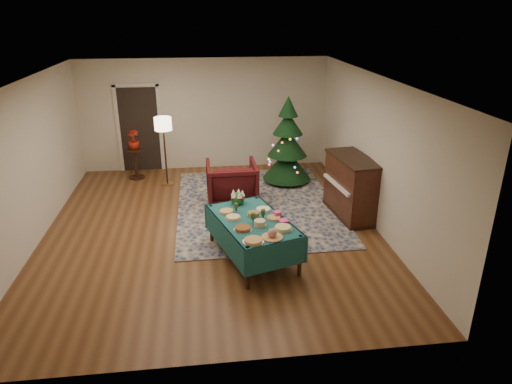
{
  "coord_description": "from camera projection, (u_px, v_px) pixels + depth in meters",
  "views": [
    {
      "loc": [
        -0.12,
        -7.63,
        3.78
      ],
      "look_at": [
        0.76,
        -0.47,
        0.86
      ],
      "focal_mm": 32.0,
      "sensor_mm": 36.0,
      "label": 1
    }
  ],
  "objects": [
    {
      "name": "platter_7",
      "position": [
        253.0,
        214.0,
        7.31
      ],
      "size": [
        0.22,
        0.22,
        0.07
      ],
      "color": "silver",
      "rests_on": "buffet_table"
    },
    {
      "name": "goblet_1",
      "position": [
        263.0,
        214.0,
        7.19
      ],
      "size": [
        0.07,
        0.07,
        0.16
      ],
      "color": "#2D471E",
      "rests_on": "buffet_table"
    },
    {
      "name": "platter_1",
      "position": [
        272.0,
        234.0,
        6.6
      ],
      "size": [
        0.32,
        0.32,
        0.15
      ],
      "color": "silver",
      "rests_on": "buffet_table"
    },
    {
      "name": "side_table",
      "position": [
        136.0,
        164.0,
        10.78
      ],
      "size": [
        0.4,
        0.4,
        0.71
      ],
      "color": "black",
      "rests_on": "ground"
    },
    {
      "name": "platter_6",
      "position": [
        233.0,
        218.0,
        7.21
      ],
      "size": [
        0.26,
        0.26,
        0.05
      ],
      "color": "silver",
      "rests_on": "buffet_table"
    },
    {
      "name": "napkin_stack",
      "position": [
        283.0,
        221.0,
        7.1
      ],
      "size": [
        0.17,
        0.17,
        0.04
      ],
      "primitive_type": "cube",
      "rotation": [
        0.0,
        0.0,
        0.3
      ],
      "color": "#EE4285",
      "rests_on": "buffet_table"
    },
    {
      "name": "potted_plant",
      "position": [
        134.0,
        144.0,
        10.59
      ],
      "size": [
        0.25,
        0.45,
        0.25
      ],
      "primitive_type": "imported",
      "color": "#9F1A0B",
      "rests_on": "side_table"
    },
    {
      "name": "centerpiece",
      "position": [
        238.0,
        197.0,
        7.72
      ],
      "size": [
        0.24,
        0.25,
        0.28
      ],
      "color": "#1E4C1E",
      "rests_on": "buffet_table"
    },
    {
      "name": "goblet_2",
      "position": [
        253.0,
        218.0,
        7.06
      ],
      "size": [
        0.07,
        0.07,
        0.16
      ],
      "color": "#2D471E",
      "rests_on": "buffet_table"
    },
    {
      "name": "platter_0",
      "position": [
        253.0,
        241.0,
        6.5
      ],
      "size": [
        0.31,
        0.31,
        0.04
      ],
      "color": "silver",
      "rests_on": "buffet_table"
    },
    {
      "name": "rug",
      "position": [
        257.0,
        205.0,
        9.41
      ],
      "size": [
        3.21,
        4.21,
        0.02
      ],
      "primitive_type": "cube",
      "rotation": [
        0.0,
        0.0,
        0.0
      ],
      "color": "#15224F",
      "rests_on": "ground"
    },
    {
      "name": "christmas_tree",
      "position": [
        287.0,
        145.0,
        10.33
      ],
      "size": [
        1.19,
        1.19,
        2.0
      ],
      "color": "black",
      "rests_on": "ground"
    },
    {
      "name": "room_shell",
      "position": [
        209.0,
        158.0,
        7.94
      ],
      "size": [
        7.0,
        7.0,
        7.0
      ],
      "color": "#593319",
      "rests_on": "ground"
    },
    {
      "name": "platter_4",
      "position": [
        260.0,
        223.0,
        6.97
      ],
      "size": [
        0.21,
        0.21,
        0.09
      ],
      "color": "silver",
      "rests_on": "buffet_table"
    },
    {
      "name": "floor_lamp",
      "position": [
        163.0,
        128.0,
        10.02
      ],
      "size": [
        0.38,
        0.38,
        1.57
      ],
      "color": "#A57F3F",
      "rests_on": "ground"
    },
    {
      "name": "platter_5",
      "position": [
        274.0,
        218.0,
        7.2
      ],
      "size": [
        0.24,
        0.24,
        0.04
      ],
      "color": "silver",
      "rests_on": "buffet_table"
    },
    {
      "name": "buffet_table",
      "position": [
        252.0,
        227.0,
        7.24
      ],
      "size": [
        1.49,
        1.97,
        0.68
      ],
      "color": "black",
      "rests_on": "ground"
    },
    {
      "name": "piano",
      "position": [
        351.0,
        188.0,
        8.74
      ],
      "size": [
        0.79,
        1.43,
        1.19
      ],
      "color": "black",
      "rests_on": "ground"
    },
    {
      "name": "goblet_0",
      "position": [
        236.0,
        208.0,
        7.42
      ],
      "size": [
        0.07,
        0.07,
        0.16
      ],
      "color": "#2D471E",
      "rests_on": "buffet_table"
    },
    {
      "name": "doorway",
      "position": [
        139.0,
        127.0,
        11.06
      ],
      "size": [
        1.08,
        0.04,
        2.16
      ],
      "color": "black",
      "rests_on": "ground"
    },
    {
      "name": "platter_8",
      "position": [
        263.0,
        209.0,
        7.51
      ],
      "size": [
        0.27,
        0.27,
        0.04
      ],
      "color": "silver",
      "rests_on": "buffet_table"
    },
    {
      "name": "platter_3",
      "position": [
        243.0,
        228.0,
        6.86
      ],
      "size": [
        0.28,
        0.28,
        0.05
      ],
      "color": "silver",
      "rests_on": "buffet_table"
    },
    {
      "name": "armchair",
      "position": [
        232.0,
        182.0,
        9.24
      ],
      "size": [
        1.0,
        0.94,
        1.01
      ],
      "primitive_type": "imported",
      "rotation": [
        0.0,
        0.0,
        3.16
      ],
      "color": "#420E0F",
      "rests_on": "ground"
    },
    {
      "name": "platter_9",
      "position": [
        226.0,
        211.0,
        7.44
      ],
      "size": [
        0.25,
        0.25,
        0.04
      ],
      "color": "silver",
      "rests_on": "buffet_table"
    },
    {
      "name": "platter_2",
      "position": [
        283.0,
        228.0,
        6.85
      ],
      "size": [
        0.28,
        0.28,
        0.06
      ],
      "color": "silver",
      "rests_on": "buffet_table"
    },
    {
      "name": "gift_box",
      "position": [
        277.0,
        214.0,
        7.28
      ],
      "size": [
        0.14,
        0.14,
        0.09
      ],
      "primitive_type": "cube",
      "rotation": [
        0.0,
        0.0,
        0.3
      ],
      "color": "#E94086",
      "rests_on": "buffet_table"
    }
  ]
}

